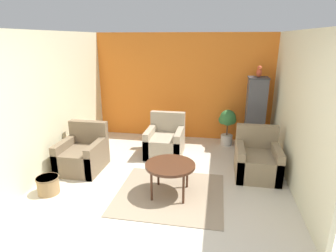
{
  "coord_description": "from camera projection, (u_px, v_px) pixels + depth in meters",
  "views": [
    {
      "loc": [
        0.83,
        -2.67,
        2.31
      ],
      "look_at": [
        0.0,
        1.88,
        0.85
      ],
      "focal_mm": 30.0,
      "sensor_mm": 36.0,
      "label": 1
    }
  ],
  "objects": [
    {
      "name": "ground_plane",
      "position": [
        140.0,
        240.0,
        3.34
      ],
      "size": [
        20.0,
        20.0,
        0.0
      ],
      "primitive_type": "plane",
      "color": "beige",
      "rests_on": "ground"
    },
    {
      "name": "wall_back_accent",
      "position": [
        183.0,
        87.0,
        6.53
      ],
      "size": [
        4.18,
        0.06,
        2.42
      ],
      "color": "orange",
      "rests_on": "ground_plane"
    },
    {
      "name": "wall_left",
      "position": [
        57.0,
        101.0,
        5.09
      ],
      "size": [
        0.06,
        3.75,
        2.42
      ],
      "color": "beige",
      "rests_on": "ground_plane"
    },
    {
      "name": "wall_right",
      "position": [
        297.0,
        111.0,
        4.39
      ],
      "size": [
        0.06,
        3.75,
        2.42
      ],
      "color": "beige",
      "rests_on": "ground_plane"
    },
    {
      "name": "area_rug",
      "position": [
        170.0,
        194.0,
        4.33
      ],
      "size": [
        1.62,
        1.51,
        0.01
      ],
      "color": "gray",
      "rests_on": "ground_plane"
    },
    {
      "name": "coffee_table",
      "position": [
        170.0,
        167.0,
        4.2
      ],
      "size": [
        0.76,
        0.76,
        0.51
      ],
      "color": "#472819",
      "rests_on": "ground_plane"
    },
    {
      "name": "armchair_left",
      "position": [
        83.0,
        155.0,
        5.1
      ],
      "size": [
        0.72,
        0.82,
        0.82
      ],
      "color": "#7A664C",
      "rests_on": "ground_plane"
    },
    {
      "name": "armchair_right",
      "position": [
        257.0,
        161.0,
        4.87
      ],
      "size": [
        0.72,
        0.82,
        0.82
      ],
      "color": "#8E7A5B",
      "rests_on": "ground_plane"
    },
    {
      "name": "armchair_middle",
      "position": [
        165.0,
        142.0,
        5.76
      ],
      "size": [
        0.72,
        0.82,
        0.82
      ],
      "color": "tan",
      "rests_on": "ground_plane"
    },
    {
      "name": "birdcage",
      "position": [
        255.0,
        115.0,
        5.98
      ],
      "size": [
        0.6,
        0.6,
        1.54
      ],
      "color": "#353539",
      "rests_on": "ground_plane"
    },
    {
      "name": "parrot",
      "position": [
        259.0,
        72.0,
        5.71
      ],
      "size": [
        0.11,
        0.2,
        0.24
      ],
      "color": "#D14C2D",
      "rests_on": "birdcage"
    },
    {
      "name": "potted_plant",
      "position": [
        227.0,
        123.0,
        6.19
      ],
      "size": [
        0.38,
        0.35,
        0.8
      ],
      "color": "beige",
      "rests_on": "ground_plane"
    },
    {
      "name": "wicker_basket",
      "position": [
        48.0,
        185.0,
        4.32
      ],
      "size": [
        0.34,
        0.34,
        0.27
      ],
      "color": "#A37F51",
      "rests_on": "ground_plane"
    }
  ]
}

